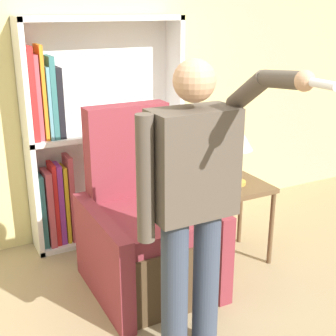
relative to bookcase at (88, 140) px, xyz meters
name	(u,v)px	position (x,y,z in m)	size (l,w,h in m)	color
wall_back	(68,75)	(-0.08, 0.16, 0.52)	(8.00, 0.11, 2.80)	#DBCC84
bookcase	(88,140)	(0.00, 0.00, 0.00)	(1.32, 0.28, 1.86)	white
armchair	(146,234)	(0.11, -0.87, -0.50)	(0.81, 0.90, 1.27)	#4C3823
person_standing	(193,199)	(0.02, -1.66, 0.09)	(0.60, 0.78, 1.69)	#384256
side_table	(236,197)	(0.89, -0.87, -0.36)	(0.46, 0.46, 0.64)	brown
table_lamp	(239,141)	(0.89, -0.87, 0.09)	(0.21, 0.21, 0.46)	gold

